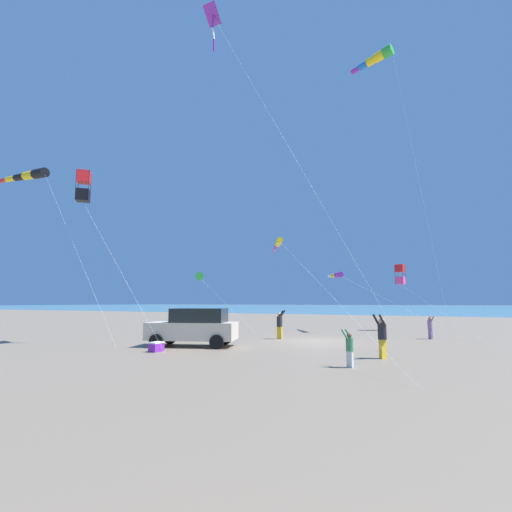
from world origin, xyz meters
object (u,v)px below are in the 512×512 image
object	(u,v)px
kite_windsock_striped_overhead	(27,176)
kite_box_blue_topmost	(83,186)
person_bystander_far	(382,334)
kite_windsock_black_fish_shape	(336,275)
person_adult_flyer	(280,323)
kite_delta_long_streamer_left	(214,16)
kite_windsock_long_streamer_right	(200,277)
cooler_box	(156,347)
person_child_grey_jacket	(430,326)
kite_windsock_purple_drifting	(377,58)
person_child_green_jacket	(349,347)
parked_car	(194,327)
kite_windsock_yellow_midlevel	(278,244)
kite_box_green_low_center	(400,274)

from	to	relation	value
kite_windsock_striped_overhead	kite_box_blue_topmost	world-z (taller)	kite_windsock_striped_overhead
person_bystander_far	kite_windsock_black_fish_shape	bearing A→B (deg)	-156.57
person_adult_flyer	kite_delta_long_streamer_left	world-z (taller)	kite_delta_long_streamer_left
kite_windsock_black_fish_shape	kite_windsock_long_streamer_right	distance (m)	16.78
cooler_box	kite_delta_long_streamer_left	size ratio (longest dim) A/B	0.03
person_adult_flyer	kite_windsock_black_fish_shape	bearing A→B (deg)	169.04
person_child_grey_jacket	kite_windsock_purple_drifting	world-z (taller)	kite_windsock_purple_drifting
person_child_green_jacket	person_bystander_far	distance (m)	2.67
cooler_box	kite_windsock_long_streamer_right	size ratio (longest dim) A/B	0.04
parked_car	kite_windsock_long_streamer_right	distance (m)	21.71
kite_windsock_long_streamer_right	kite_box_blue_topmost	xyz separation A→B (m)	(20.56, 8.21, 3.02)
kite_windsock_yellow_midlevel	person_bystander_far	bearing A→B (deg)	48.58
person_child_green_jacket	kite_windsock_long_streamer_right	world-z (taller)	kite_windsock_long_streamer_right
kite_box_blue_topmost	kite_windsock_black_fish_shape	bearing A→B (deg)	153.67
kite_windsock_striped_overhead	kite_delta_long_streamer_left	distance (m)	14.91
parked_car	kite_box_blue_topmost	world-z (taller)	kite_box_blue_topmost
kite_box_green_low_center	parked_car	bearing A→B (deg)	-25.23
kite_box_green_low_center	kite_delta_long_streamer_left	bearing A→B (deg)	-26.29
parked_car	kite_delta_long_streamer_left	distance (m)	17.52
person_child_green_jacket	kite_windsock_striped_overhead	xyz separation A→B (m)	(-0.48, -20.09, 9.33)
parked_car	kite_windsock_long_streamer_right	size ratio (longest dim) A/B	0.33
parked_car	kite_windsock_purple_drifting	size ratio (longest dim) A/B	0.21
person_bystander_far	kite_windsock_striped_overhead	size ratio (longest dim) A/B	0.14
kite_windsock_purple_drifting	kite_windsock_yellow_midlevel	xyz separation A→B (m)	(6.72, -5.57, -15.32)
person_adult_flyer	kite_windsock_striped_overhead	size ratio (longest dim) A/B	0.14
kite_windsock_striped_overhead	kite_windsock_yellow_midlevel	bearing A→B (deg)	123.69
kite_windsock_yellow_midlevel	kite_windsock_black_fish_shape	bearing A→B (deg)	160.02
kite_windsock_black_fish_shape	kite_windsock_striped_overhead	distance (m)	21.92
kite_box_green_low_center	person_child_grey_jacket	bearing A→B (deg)	20.25
person_bystander_far	person_child_grey_jacket	bearing A→B (deg)	173.66
cooler_box	person_child_grey_jacket	bearing A→B (deg)	139.78
person_adult_flyer	kite_windsock_black_fish_shape	size ratio (longest dim) A/B	0.18
kite_windsock_yellow_midlevel	kite_delta_long_streamer_left	size ratio (longest dim) A/B	0.73
parked_car	kite_delta_long_streamer_left	size ratio (longest dim) A/B	0.25
person_child_grey_jacket	parked_car	bearing A→B (deg)	-45.95
kite_windsock_yellow_midlevel	kite_windsock_striped_overhead	distance (m)	16.33
kite_windsock_black_fish_shape	kite_windsock_long_streamer_right	size ratio (longest dim) A/B	0.68
kite_delta_long_streamer_left	kite_box_green_low_center	bearing A→B (deg)	153.71
parked_car	kite_box_blue_topmost	bearing A→B (deg)	-52.93
person_bystander_far	kite_windsock_long_streamer_right	size ratio (longest dim) A/B	0.12
person_adult_flyer	kite_delta_long_streamer_left	bearing A→B (deg)	-23.82
kite_windsock_black_fish_shape	kite_windsock_yellow_midlevel	world-z (taller)	kite_windsock_yellow_midlevel
cooler_box	kite_windsock_purple_drifting	distance (m)	27.34
person_child_grey_jacket	kite_windsock_purple_drifting	distance (m)	21.05
person_adult_flyer	cooler_box	bearing A→B (deg)	-16.45
kite_windsock_black_fish_shape	kite_windsock_long_streamer_right	world-z (taller)	kite_windsock_long_streamer_right
kite_windsock_yellow_midlevel	kite_box_blue_topmost	size ratio (longest dim) A/B	1.62
kite_windsock_yellow_midlevel	kite_windsock_striped_overhead	xyz separation A→B (m)	(8.76, -13.15, 4.11)
kite_windsock_yellow_midlevel	kite_box_blue_topmost	bearing A→B (deg)	-29.70
parked_car	person_bystander_far	world-z (taller)	parked_car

